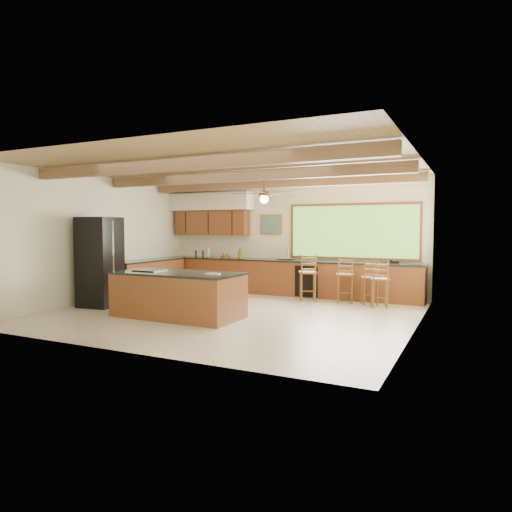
% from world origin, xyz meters
% --- Properties ---
extents(ground, '(7.20, 7.20, 0.00)m').
position_xyz_m(ground, '(0.00, 0.00, 0.00)').
color(ground, beige).
rests_on(ground, ground).
extents(room_shell, '(7.27, 6.54, 3.02)m').
position_xyz_m(room_shell, '(-0.17, 0.65, 2.21)').
color(room_shell, white).
rests_on(room_shell, ground).
extents(counter_run, '(7.12, 3.10, 1.25)m').
position_xyz_m(counter_run, '(-0.82, 2.52, 0.46)').
color(counter_run, brown).
rests_on(counter_run, ground).
extents(island, '(2.56, 1.23, 0.91)m').
position_xyz_m(island, '(-0.76, -0.82, 0.45)').
color(island, brown).
rests_on(island, ground).
extents(refrigerator, '(0.85, 0.83, 2.00)m').
position_xyz_m(refrigerator, '(-3.05, -0.57, 1.00)').
color(refrigerator, black).
rests_on(refrigerator, ground).
extents(bar_stool_a, '(0.54, 0.55, 1.15)m').
position_xyz_m(bar_stool_a, '(0.89, 2.09, 0.68)').
color(bar_stool_a, brown).
rests_on(bar_stool_a, ground).
extents(bar_stool_b, '(0.49, 0.49, 1.10)m').
position_xyz_m(bar_stool_b, '(1.76, 2.26, 0.65)').
color(bar_stool_b, brown).
rests_on(bar_stool_b, ground).
extents(bar_stool_c, '(0.49, 0.49, 1.03)m').
position_xyz_m(bar_stool_c, '(2.33, 2.27, 0.61)').
color(bar_stool_c, brown).
rests_on(bar_stool_c, ground).
extents(bar_stool_d, '(0.47, 0.47, 1.05)m').
position_xyz_m(bar_stool_d, '(2.62, 1.92, 0.62)').
color(bar_stool_d, brown).
rests_on(bar_stool_d, ground).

